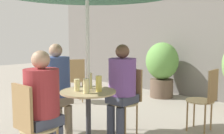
{
  "coord_description": "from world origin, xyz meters",
  "views": [
    {
      "loc": [
        2.34,
        -1.95,
        1.34
      ],
      "look_at": [
        0.02,
        0.4,
        0.96
      ],
      "focal_mm": 42.0,
      "sensor_mm": 36.0,
      "label": 1
    }
  ],
  "objects_px": {
    "bistro_chair_3": "(76,77)",
    "potted_plant_0": "(162,66)",
    "seated_person_0": "(122,83)",
    "bistro_chair_1": "(51,96)",
    "beer_glass_3": "(99,84)",
    "beer_glass_0": "(89,81)",
    "seated_person_1": "(57,83)",
    "cafe_table_near": "(88,107)",
    "bistro_chair_0": "(128,95)",
    "bistro_chair_2": "(31,120)",
    "bistro_chair_5": "(207,95)",
    "beer_glass_1": "(77,85)",
    "beer_glass_2": "(86,86)",
    "seated_person_2": "(43,100)"
  },
  "relations": [
    {
      "from": "bistro_chair_2",
      "to": "seated_person_0",
      "type": "height_order",
      "value": "seated_person_0"
    },
    {
      "from": "cafe_table_near",
      "to": "bistro_chair_3",
      "type": "bearing_deg",
      "value": 146.09
    },
    {
      "from": "seated_person_1",
      "to": "bistro_chair_0",
      "type": "bearing_deg",
      "value": -38.89
    },
    {
      "from": "bistro_chair_1",
      "to": "seated_person_0",
      "type": "bearing_deg",
      "value": -51.15
    },
    {
      "from": "beer_glass_0",
      "to": "potted_plant_0",
      "type": "relative_size",
      "value": 0.16
    },
    {
      "from": "bistro_chair_3",
      "to": "potted_plant_0",
      "type": "height_order",
      "value": "potted_plant_0"
    },
    {
      "from": "beer_glass_0",
      "to": "seated_person_0",
      "type": "bearing_deg",
      "value": 82.69
    },
    {
      "from": "bistro_chair_3",
      "to": "seated_person_1",
      "type": "distance_m",
      "value": 1.84
    },
    {
      "from": "cafe_table_near",
      "to": "beer_glass_0",
      "type": "bearing_deg",
      "value": 132.23
    },
    {
      "from": "bistro_chair_0",
      "to": "seated_person_1",
      "type": "distance_m",
      "value": 0.99
    },
    {
      "from": "bistro_chair_2",
      "to": "potted_plant_0",
      "type": "xyz_separation_m",
      "value": [
        -0.96,
        3.68,
        0.16
      ]
    },
    {
      "from": "bistro_chair_1",
      "to": "bistro_chair_0",
      "type": "bearing_deg",
      "value": -45.0
    },
    {
      "from": "seated_person_0",
      "to": "seated_person_1",
      "type": "height_order",
      "value": "seated_person_1"
    },
    {
      "from": "seated_person_0",
      "to": "bistro_chair_1",
      "type": "bearing_deg",
      "value": -141.15
    },
    {
      "from": "bistro_chair_1",
      "to": "seated_person_0",
      "type": "distance_m",
      "value": 0.99
    },
    {
      "from": "seated_person_2",
      "to": "potted_plant_0",
      "type": "distance_m",
      "value": 3.66
    },
    {
      "from": "bistro_chair_3",
      "to": "seated_person_0",
      "type": "xyz_separation_m",
      "value": [
        1.88,
        -0.67,
        0.19
      ]
    },
    {
      "from": "bistro_chair_5",
      "to": "beer_glass_3",
      "type": "xyz_separation_m",
      "value": [
        -0.63,
        -1.45,
        0.27
      ]
    },
    {
      "from": "bistro_chair_3",
      "to": "beer_glass_3",
      "type": "bearing_deg",
      "value": 85.56
    },
    {
      "from": "bistro_chair_1",
      "to": "bistro_chair_2",
      "type": "distance_m",
      "value": 1.07
    },
    {
      "from": "bistro_chair_3",
      "to": "beer_glass_2",
      "type": "height_order",
      "value": "bistro_chair_3"
    },
    {
      "from": "bistro_chair_0",
      "to": "beer_glass_0",
      "type": "xyz_separation_m",
      "value": [
        -0.06,
        -0.66,
        0.27
      ]
    },
    {
      "from": "beer_glass_3",
      "to": "bistro_chair_3",
      "type": "bearing_deg",
      "value": 148.98
    },
    {
      "from": "bistro_chair_0",
      "to": "beer_glass_0",
      "type": "distance_m",
      "value": 0.71
    },
    {
      "from": "seated_person_0",
      "to": "beer_glass_2",
      "type": "height_order",
      "value": "seated_person_0"
    },
    {
      "from": "cafe_table_near",
      "to": "bistro_chair_1",
      "type": "relative_size",
      "value": 0.79
    },
    {
      "from": "bistro_chair_3",
      "to": "bistro_chair_5",
      "type": "xyz_separation_m",
      "value": [
        2.65,
        0.24,
        0.0
      ]
    },
    {
      "from": "seated_person_2",
      "to": "beer_glass_0",
      "type": "distance_m",
      "value": 0.72
    },
    {
      "from": "bistro_chair_5",
      "to": "beer_glass_0",
      "type": "relative_size",
      "value": 4.57
    },
    {
      "from": "seated_person_1",
      "to": "bistro_chair_3",
      "type": "bearing_deg",
      "value": 42.63
    },
    {
      "from": "bistro_chair_5",
      "to": "beer_glass_1",
      "type": "distance_m",
      "value": 1.84
    },
    {
      "from": "cafe_table_near",
      "to": "bistro_chair_0",
      "type": "xyz_separation_m",
      "value": [
        -0.03,
        0.75,
        0.02
      ]
    },
    {
      "from": "cafe_table_near",
      "to": "bistro_chair_1",
      "type": "xyz_separation_m",
      "value": [
        -0.75,
        -0.03,
        0.02
      ]
    },
    {
      "from": "seated_person_2",
      "to": "beer_glass_1",
      "type": "xyz_separation_m",
      "value": [
        -0.12,
        0.51,
        0.07
      ]
    },
    {
      "from": "beer_glass_3",
      "to": "beer_glass_0",
      "type": "bearing_deg",
      "value": 171.16
    },
    {
      "from": "bistro_chair_1",
      "to": "seated_person_1",
      "type": "bearing_deg",
      "value": -90.0
    },
    {
      "from": "bistro_chair_2",
      "to": "beer_glass_2",
      "type": "relative_size",
      "value": 5.36
    },
    {
      "from": "beer_glass_0",
      "to": "potted_plant_0",
      "type": "distance_m",
      "value": 2.96
    },
    {
      "from": "bistro_chair_2",
      "to": "beer_glass_1",
      "type": "height_order",
      "value": "bistro_chair_2"
    },
    {
      "from": "seated_person_0",
      "to": "beer_glass_1",
      "type": "relative_size",
      "value": 8.86
    },
    {
      "from": "bistro_chair_0",
      "to": "bistro_chair_1",
      "type": "xyz_separation_m",
      "value": [
        -0.73,
        -0.78,
        0.0
      ]
    },
    {
      "from": "bistro_chair_5",
      "to": "seated_person_1",
      "type": "xyz_separation_m",
      "value": [
        -1.36,
        -1.54,
        0.2
      ]
    },
    {
      "from": "seated_person_0",
      "to": "beer_glass_0",
      "type": "relative_size",
      "value": 6.33
    },
    {
      "from": "bistro_chair_0",
      "to": "seated_person_0",
      "type": "bearing_deg",
      "value": -90.0
    },
    {
      "from": "cafe_table_near",
      "to": "bistro_chair_0",
      "type": "distance_m",
      "value": 0.76
    },
    {
      "from": "bistro_chair_0",
      "to": "seated_person_1",
      "type": "bearing_deg",
      "value": -128.89
    },
    {
      "from": "beer_glass_1",
      "to": "seated_person_0",
      "type": "bearing_deg",
      "value": 84.32
    },
    {
      "from": "seated_person_0",
      "to": "bistro_chair_3",
      "type": "bearing_deg",
      "value": 158.21
    },
    {
      "from": "bistro_chair_0",
      "to": "seated_person_0",
      "type": "xyz_separation_m",
      "value": [
        0.01,
        -0.15,
        0.19
      ]
    },
    {
      "from": "beer_glass_2",
      "to": "bistro_chair_1",
      "type": "bearing_deg",
      "value": 175.11
    }
  ]
}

